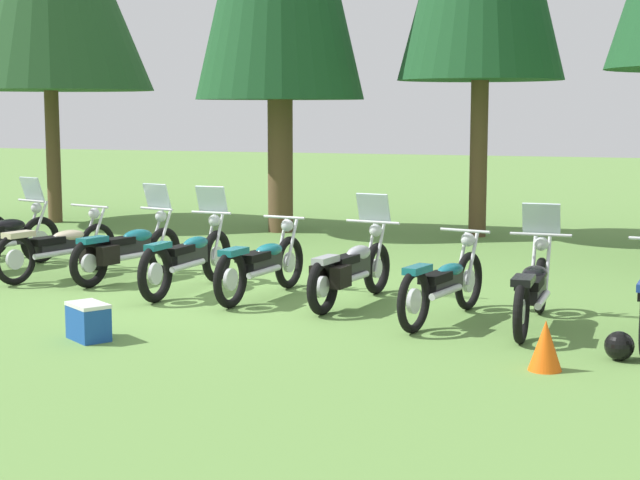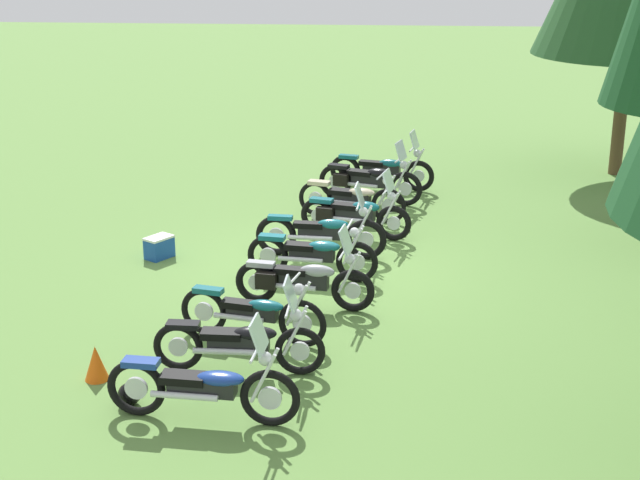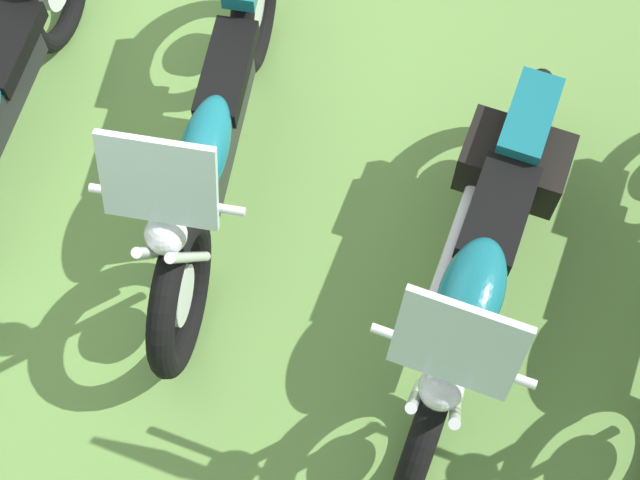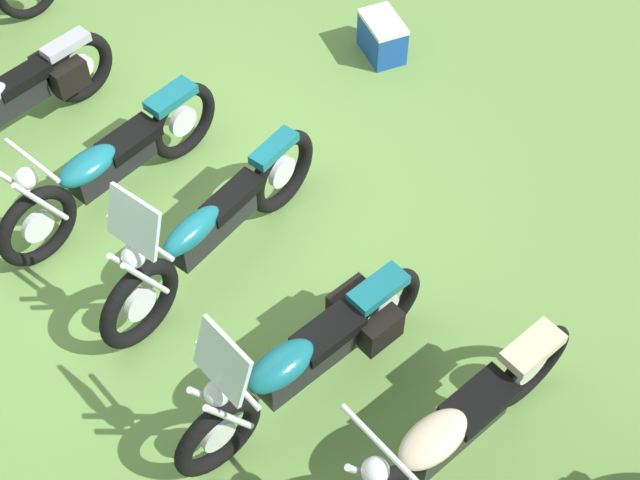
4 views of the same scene
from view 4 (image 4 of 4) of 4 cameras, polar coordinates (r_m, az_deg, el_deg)
ground_plane at (r=7.47m, az=-10.17°, el=0.14°), size 80.00×80.00×0.00m
motorcycle_2 at (r=6.00m, az=8.37°, el=-11.75°), size 0.89×2.21×1.01m
motorcycle_3 at (r=6.19m, az=-0.79°, el=-7.43°), size 0.86×2.16×1.35m
motorcycle_4 at (r=6.86m, az=-6.92°, el=0.70°), size 0.61×2.37×1.38m
motorcycle_5 at (r=7.46m, az=-13.11°, el=4.66°), size 0.61×2.25×1.01m
motorcycle_6 at (r=8.23m, az=-19.14°, el=8.28°), size 0.79×2.23×1.35m
picnic_cooler at (r=8.84m, az=3.95°, el=12.67°), size 0.59×0.54×0.40m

